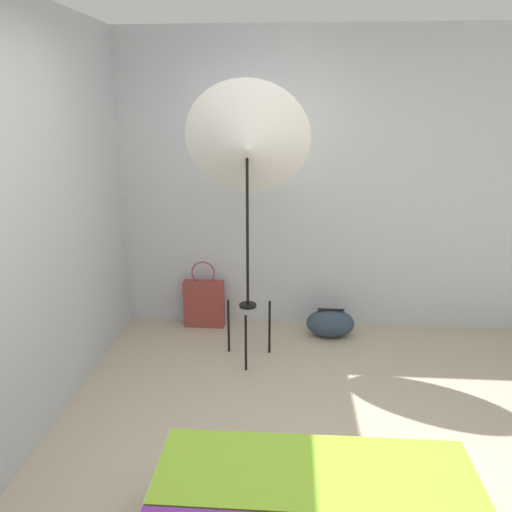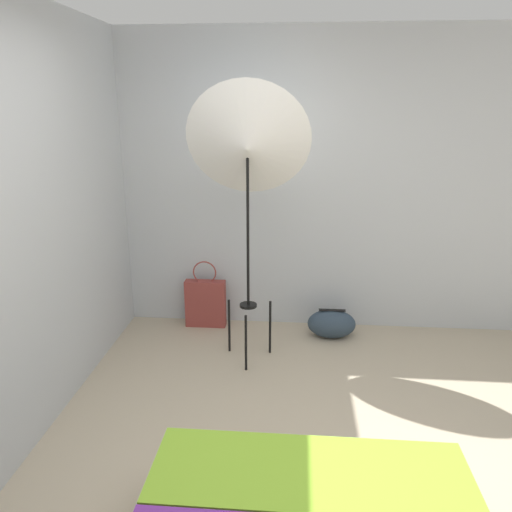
% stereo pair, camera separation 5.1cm
% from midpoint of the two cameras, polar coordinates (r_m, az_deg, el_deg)
% --- Properties ---
extents(wall_back, '(8.00, 0.05, 2.60)m').
position_cam_midpoint_polar(wall_back, '(4.41, 5.88, 8.04)').
color(wall_back, '#B7BCC1').
rests_on(wall_back, ground_plane).
extents(wall_side_left, '(0.05, 8.00, 2.60)m').
position_cam_midpoint_polar(wall_side_left, '(3.49, -21.75, 4.44)').
color(wall_side_left, '#B7BCC1').
rests_on(wall_side_left, ground_plane).
extents(photo_umbrella, '(0.92, 0.52, 2.15)m').
position_cam_midpoint_polar(photo_umbrella, '(3.66, -0.57, 12.43)').
color(photo_umbrella, black).
rests_on(photo_umbrella, ground_plane).
extents(tote_bag, '(0.37, 0.11, 0.63)m').
position_cam_midpoint_polar(tote_bag, '(4.63, -5.47, -5.32)').
color(tote_bag, brown).
rests_on(tote_bag, ground_plane).
extents(duffel_bag, '(0.42, 0.25, 0.26)m').
position_cam_midpoint_polar(duffel_bag, '(4.49, 8.95, -7.66)').
color(duffel_bag, '#2D3D4C').
rests_on(duffel_bag, ground_plane).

